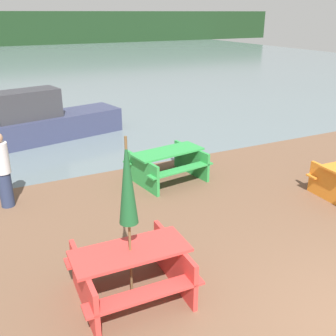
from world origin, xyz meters
The scene contains 6 objects.
water centered at (0.00, 32.12, 0.00)m, with size 60.00×50.00×0.00m.
picnic_table_red centered at (-2.55, 2.35, 0.47)m, with size 1.69×1.43×0.78m.
picnic_table_green centered at (-0.17, 5.95, 0.46)m, with size 1.91×1.61×0.76m.
umbrella_darkgreen centered at (-2.55, 2.35, 1.81)m, with size 0.26×0.26×2.44m.
boat centered at (-2.14, 10.74, 0.60)m, with size 4.62×2.23×1.66m.
person centered at (-3.86, 6.22, 0.82)m, with size 0.33×0.33×1.63m.
Camera 1 is at (-4.17, -2.07, 3.88)m, focal length 42.00 mm.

